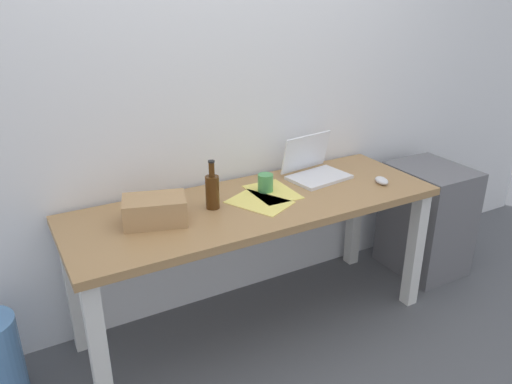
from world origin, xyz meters
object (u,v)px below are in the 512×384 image
(beer_bottle, at_px, (212,190))
(computer_mouse, at_px, (382,181))
(desk, at_px, (256,219))
(cardboard_box, at_px, (155,210))
(laptop_right, at_px, (314,168))
(filing_cabinet, at_px, (426,219))
(coffee_mug, at_px, (265,183))

(beer_bottle, height_order, computer_mouse, beer_bottle)
(desk, relative_size, cardboard_box, 6.74)
(computer_mouse, distance_m, cardboard_box, 1.23)
(laptop_right, distance_m, filing_cabinet, 0.92)
(desk, bearing_deg, laptop_right, 17.02)
(desk, relative_size, coffee_mug, 19.85)
(coffee_mug, bearing_deg, laptop_right, 8.38)
(beer_bottle, height_order, filing_cabinet, beer_bottle)
(desk, bearing_deg, beer_bottle, 171.38)
(coffee_mug, bearing_deg, beer_bottle, -170.67)
(laptop_right, xyz_separation_m, cardboard_box, (-0.96, -0.12, 0.01))
(desk, height_order, beer_bottle, beer_bottle)
(desk, xyz_separation_m, computer_mouse, (0.71, -0.12, 0.12))
(computer_mouse, height_order, coffee_mug, coffee_mug)
(filing_cabinet, bearing_deg, desk, 179.68)
(desk, distance_m, computer_mouse, 0.73)
(laptop_right, bearing_deg, coffee_mug, -171.62)
(computer_mouse, bearing_deg, desk, -175.19)
(cardboard_box, distance_m, filing_cabinet, 1.82)
(laptop_right, relative_size, computer_mouse, 3.52)
(desk, relative_size, laptop_right, 5.36)
(laptop_right, height_order, beer_bottle, beer_bottle)
(desk, distance_m, beer_bottle, 0.29)
(desk, distance_m, cardboard_box, 0.54)
(beer_bottle, relative_size, filing_cabinet, 0.35)
(beer_bottle, xyz_separation_m, filing_cabinet, (1.47, -0.04, -0.48))
(filing_cabinet, bearing_deg, coffee_mug, 175.29)
(computer_mouse, relative_size, cardboard_box, 0.36)
(computer_mouse, height_order, cardboard_box, cardboard_box)
(desk, xyz_separation_m, beer_bottle, (-0.22, 0.03, 0.19))
(filing_cabinet, bearing_deg, beer_bottle, 178.42)
(laptop_right, relative_size, beer_bottle, 1.45)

